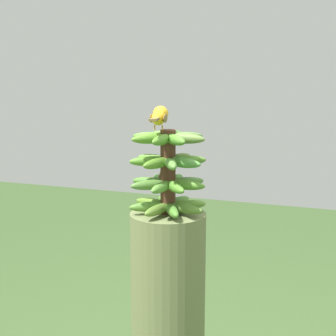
% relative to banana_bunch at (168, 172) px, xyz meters
% --- Properties ---
extents(banana_bunch, '(0.28, 0.28, 0.30)m').
position_rel_banana_bunch_xyz_m(banana_bunch, '(0.00, 0.00, 0.00)').
color(banana_bunch, '#4C2D1E').
rests_on(banana_bunch, banana_tree).
extents(perched_bird, '(0.07, 0.20, 0.08)m').
position_rel_banana_bunch_xyz_m(perched_bird, '(-0.03, -0.01, 0.19)').
color(perched_bird, '#C68933').
rests_on(perched_bird, banana_bunch).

